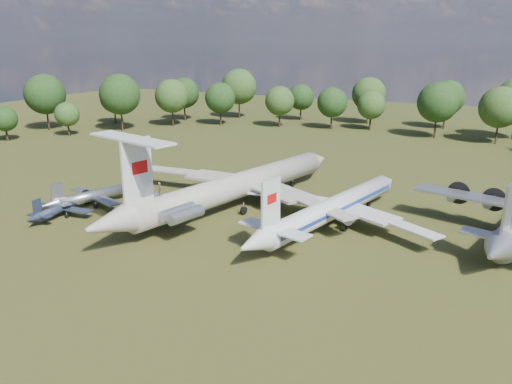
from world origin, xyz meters
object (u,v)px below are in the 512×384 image
at_px(small_prop_northwest, 92,198).
at_px(person_on_il62, 160,189).
at_px(il62_airliner, 237,190).
at_px(tu104_jet, 333,211).
at_px(small_prop_west, 61,210).

relative_size(small_prop_northwest, person_on_il62, 8.91).
relative_size(il62_airliner, person_on_il62, 28.76).
bearing_deg(tu104_jet, person_on_il62, -132.36).
bearing_deg(small_prop_west, small_prop_northwest, 78.31).
xyz_separation_m(small_prop_northwest, person_on_il62, (16.88, -4.86, 5.03)).
bearing_deg(il62_airliner, small_prop_west, -130.20).
bearing_deg(il62_airliner, person_on_il62, -90.00).
xyz_separation_m(tu104_jet, small_prop_northwest, (-36.24, -8.42, -0.82)).
bearing_deg(tu104_jet, il62_airliner, -171.14).
relative_size(small_prop_west, small_prop_northwest, 0.80).
bearing_deg(small_prop_west, person_on_il62, -2.23).
distance_m(small_prop_west, small_prop_northwest, 5.74).
bearing_deg(tu104_jet, small_prop_west, -145.87).
distance_m(il62_airliner, person_on_il62, 15.34).
distance_m(small_prop_west, person_on_il62, 18.35).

